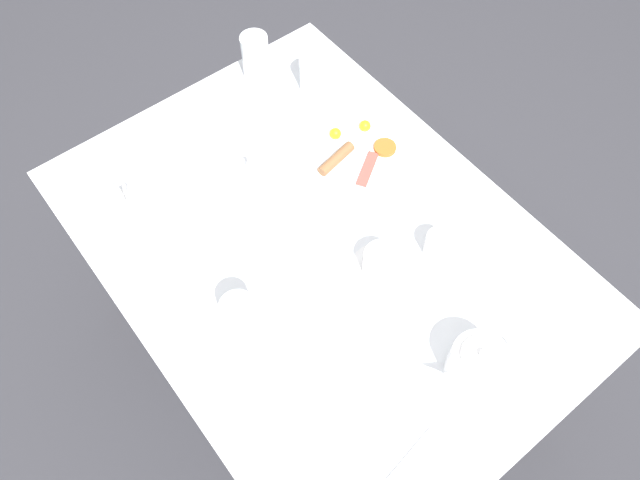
% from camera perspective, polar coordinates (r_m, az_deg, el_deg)
% --- Properties ---
extents(ground_plane, '(8.00, 8.00, 0.00)m').
position_cam_1_polar(ground_plane, '(2.11, 0.00, -10.55)').
color(ground_plane, '#333338').
extents(table, '(0.89, 1.23, 0.73)m').
position_cam_1_polar(table, '(1.50, 0.00, -1.69)').
color(table, silver).
rests_on(table, ground_plane).
extents(breakfast_plate, '(0.26, 0.26, 0.04)m').
position_cam_1_polar(breakfast_plate, '(1.60, 3.35, 8.24)').
color(breakfast_plate, white).
rests_on(breakfast_plate, table).
extents(teapot_near, '(0.20, 0.12, 0.12)m').
position_cam_1_polar(teapot_near, '(1.31, 14.23, -10.95)').
color(teapot_near, white).
rests_on(teapot_near, table).
extents(teapot_far, '(0.20, 0.12, 0.12)m').
position_cam_1_polar(teapot_far, '(1.51, -9.25, 5.47)').
color(teapot_far, white).
rests_on(teapot_far, table).
extents(teacup_with_saucer_left, '(0.14, 0.14, 0.07)m').
position_cam_1_polar(teacup_with_saucer_left, '(1.39, 5.69, -2.23)').
color(teacup_with_saucer_left, white).
rests_on(teacup_with_saucer_left, table).
extents(teacup_with_saucer_right, '(0.14, 0.14, 0.07)m').
position_cam_1_polar(teacup_with_saucer_right, '(1.55, -18.81, 2.88)').
color(teacup_with_saucer_right, white).
rests_on(teacup_with_saucer_right, table).
extents(water_glass_tall, '(0.07, 0.07, 0.11)m').
position_cam_1_polar(water_glass_tall, '(1.71, -0.61, 15.03)').
color(water_glass_tall, white).
rests_on(water_glass_tall, table).
extents(water_glass_short, '(0.07, 0.07, 0.13)m').
position_cam_1_polar(water_glass_short, '(1.30, -7.29, -7.21)').
color(water_glass_short, white).
rests_on(water_glass_short, table).
extents(wine_glass_spare, '(0.07, 0.07, 0.13)m').
position_cam_1_polar(wine_glass_spare, '(1.75, -5.91, 16.27)').
color(wine_glass_spare, white).
rests_on(wine_glass_spare, table).
extents(creamer_jug, '(0.09, 0.06, 0.06)m').
position_cam_1_polar(creamer_jug, '(1.43, 10.82, -0.45)').
color(creamer_jug, white).
rests_on(creamer_jug, table).
extents(fork_by_plate, '(0.05, 0.17, 0.00)m').
position_cam_1_polar(fork_by_plate, '(1.31, -1.30, -12.79)').
color(fork_by_plate, silver).
rests_on(fork_by_plate, table).
extents(knife_by_plate, '(0.20, 0.04, 0.00)m').
position_cam_1_polar(knife_by_plate, '(1.27, 7.37, -20.00)').
color(knife_by_plate, silver).
rests_on(knife_by_plate, table).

